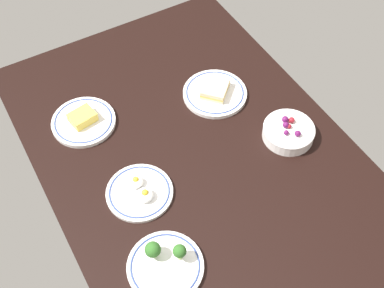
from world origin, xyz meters
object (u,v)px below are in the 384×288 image
bowl_berries (288,132)px  plate_broccoli (165,264)px  plate_sandwich (215,92)px  plate_cheese (83,121)px  plate_eggs (140,192)px

bowl_berries → plate_broccoli: (-19.10, 54.00, -0.88)cm
plate_sandwich → plate_cheese: (10.57, 42.99, -0.13)cm
plate_eggs → plate_broccoli: bearing=169.7°
plate_broccoli → plate_cheese: bearing=-0.4°
plate_sandwich → plate_eggs: size_ratio=1.10×
bowl_berries → plate_cheese: bearing=55.3°
bowl_berries → plate_sandwich: bearing=21.8°
bowl_berries → plate_broccoli: size_ratio=0.80×
bowl_berries → plate_cheese: bowl_berries is taller
plate_sandwich → plate_broccoli: bearing=136.5°
plate_eggs → bowl_berries: 49.96cm
plate_sandwich → plate_eggs: same height
plate_broccoli → plate_cheese: (56.21, -0.37, -0.26)cm
plate_broccoli → plate_cheese: size_ratio=0.99×
plate_cheese → plate_broccoli: bearing=179.6°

